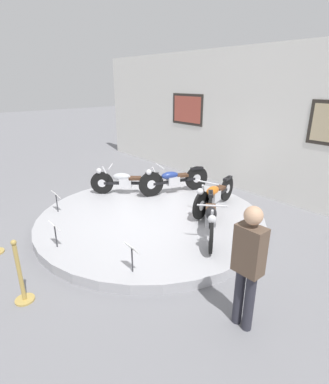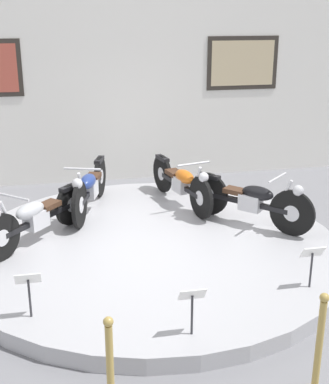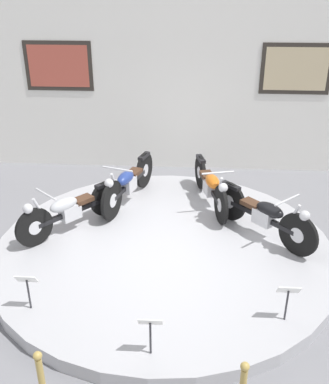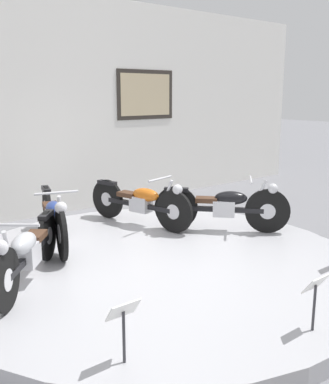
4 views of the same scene
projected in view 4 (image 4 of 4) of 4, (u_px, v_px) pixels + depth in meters
The scene contains 9 objects.
ground_plane at pixel (157, 274), 5.61m from camera, with size 60.00×60.00×0.00m, color slate.
display_platform at pixel (157, 266), 5.59m from camera, with size 5.10×5.10×0.19m, color #ADADB2.
back_wall at pixel (32, 106), 7.88m from camera, with size 14.00×0.22×3.97m.
motorcycle_silver at pixel (27, 250), 4.80m from camera, with size 1.33×1.52×0.78m.
motorcycle_blue at pixel (54, 216), 6.05m from camera, with size 0.71×1.95×0.81m.
motorcycle_orange at pixel (141, 201), 6.94m from camera, with size 0.63×1.94×0.80m.
motorcycle_black at pixel (224, 205), 6.65m from camera, with size 1.39×1.52×0.80m.
info_placard_front_left at pixel (123, 318), 3.35m from camera, with size 0.26×0.11×0.51m.
info_placard_front_centre at pixel (315, 291), 3.82m from camera, with size 0.26×0.11×0.51m.
Camera 4 is at (-3.23, -4.15, 2.20)m, focal length 42.00 mm.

